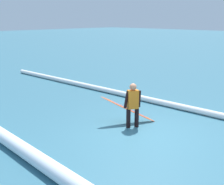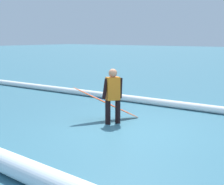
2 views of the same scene
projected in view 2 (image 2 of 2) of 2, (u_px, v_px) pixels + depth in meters
ground_plane at (132, 130)px, 8.13m from camera, size 138.88×138.88×0.00m
surfer at (113, 93)px, 8.60m from camera, size 0.35×0.54×1.44m
surfboard at (107, 103)px, 9.05m from camera, size 1.39×1.64×0.98m
wave_crest_foreground at (188, 106)px, 10.37m from camera, size 24.53×0.69×0.23m
wave_crest_midground at (10, 164)px, 5.45m from camera, size 17.55×1.38×0.37m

